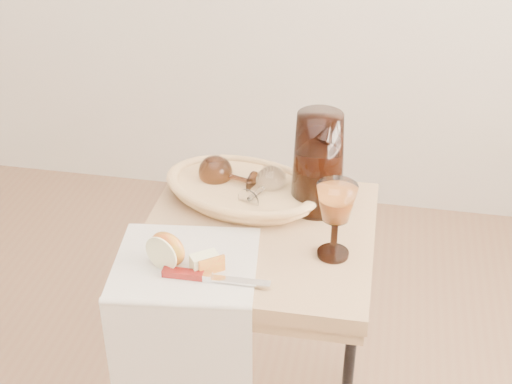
% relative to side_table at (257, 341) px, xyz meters
% --- Properties ---
extents(side_table, '(0.55, 0.55, 0.69)m').
position_rel_side_table_xyz_m(side_table, '(0.00, 0.00, 0.00)').
color(side_table, brown).
rests_on(side_table, floor).
extents(tea_towel, '(0.34, 0.32, 0.01)m').
position_rel_side_table_xyz_m(tea_towel, '(-0.13, -0.15, 0.35)').
color(tea_towel, silver).
rests_on(tea_towel, side_table).
extents(bread_basket, '(0.40, 0.32, 0.05)m').
position_rel_side_table_xyz_m(bread_basket, '(-0.06, 0.13, 0.37)').
color(bread_basket, '#A06F41').
rests_on(bread_basket, side_table).
extents(goblet_lying_a, '(0.16, 0.12, 0.09)m').
position_rel_side_table_xyz_m(goblet_lying_a, '(-0.10, 0.15, 0.40)').
color(goblet_lying_a, '#55321E').
rests_on(goblet_lying_a, bread_basket).
extents(goblet_lying_b, '(0.12, 0.14, 0.08)m').
position_rel_side_table_xyz_m(goblet_lying_b, '(-0.01, 0.11, 0.39)').
color(goblet_lying_b, white).
rests_on(goblet_lying_b, bread_basket).
extents(pitcher, '(0.26, 0.30, 0.29)m').
position_rel_side_table_xyz_m(pitcher, '(0.12, 0.13, 0.47)').
color(pitcher, black).
rests_on(pitcher, side_table).
extents(wine_goblet, '(0.11, 0.11, 0.18)m').
position_rel_side_table_xyz_m(wine_goblet, '(0.18, -0.06, 0.43)').
color(wine_goblet, white).
rests_on(wine_goblet, side_table).
extents(apple_half, '(0.10, 0.07, 0.08)m').
position_rel_side_table_xyz_m(apple_half, '(-0.16, -0.17, 0.39)').
color(apple_half, '#B8160C').
rests_on(apple_half, tea_towel).
extents(apple_wedge, '(0.07, 0.06, 0.04)m').
position_rel_side_table_xyz_m(apple_wedge, '(-0.08, -0.17, 0.37)').
color(apple_wedge, '#FFFAB8').
rests_on(apple_wedge, tea_towel).
extents(table_knife, '(0.23, 0.03, 0.02)m').
position_rel_side_table_xyz_m(table_knife, '(-0.06, -0.20, 0.36)').
color(table_knife, silver).
rests_on(table_knife, tea_towel).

